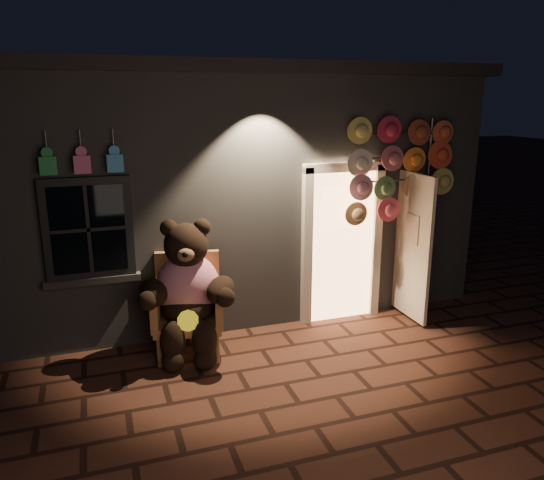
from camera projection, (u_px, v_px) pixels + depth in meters
name	position (u px, v px, depth m)	size (l,w,h in m)	color
ground	(285.00, 383.00, 5.78)	(60.00, 60.00, 0.00)	#4E2B1E
shop_building	(205.00, 175.00, 8.97)	(7.30, 5.95, 3.51)	slate
wicker_armchair	(188.00, 304.00, 6.42)	(0.94, 0.88, 1.19)	#B56E46
teddy_bear	(188.00, 291.00, 6.22)	(1.19, 1.03, 1.67)	red
hat_rack	(399.00, 167.00, 7.04)	(1.58, 0.22, 2.77)	#59595E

